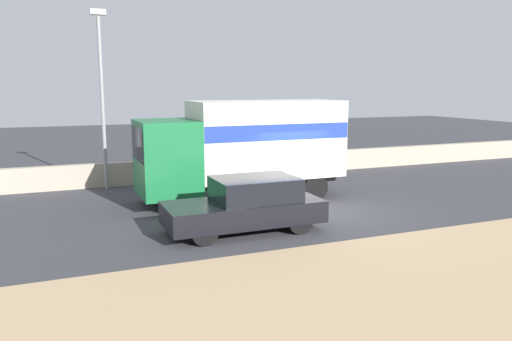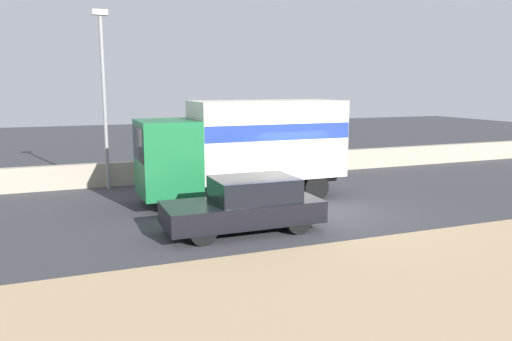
% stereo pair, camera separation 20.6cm
% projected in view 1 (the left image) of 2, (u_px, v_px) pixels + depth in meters
% --- Properties ---
extents(ground_plane, '(80.00, 80.00, 0.00)m').
position_uv_depth(ground_plane, '(311.00, 212.00, 16.01)').
color(ground_plane, '#38383D').
extents(dirt_shoulder_foreground, '(60.00, 5.73, 0.04)m').
position_uv_depth(dirt_shoulder_foreground, '(446.00, 276.00, 10.56)').
color(dirt_shoulder_foreground, tan).
rests_on(dirt_shoulder_foreground, ground_plane).
extents(stone_wall_backdrop, '(60.00, 0.35, 0.95)m').
position_uv_depth(stone_wall_backdrop, '(238.00, 166.00, 22.11)').
color(stone_wall_backdrop, '#A39984').
rests_on(stone_wall_backdrop, ground_plane).
extents(street_lamp, '(0.56, 0.28, 6.81)m').
position_uv_depth(street_lamp, '(102.00, 87.00, 18.97)').
color(street_lamp, gray).
rests_on(street_lamp, ground_plane).
extents(box_truck, '(7.15, 2.42, 3.49)m').
position_uv_depth(box_truck, '(246.00, 144.00, 17.49)').
color(box_truck, '#196B38').
rests_on(box_truck, ground_plane).
extents(car_hatchback, '(4.35, 1.82, 1.50)m').
position_uv_depth(car_hatchback, '(247.00, 205.00, 13.80)').
color(car_hatchback, black).
rests_on(car_hatchback, ground_plane).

